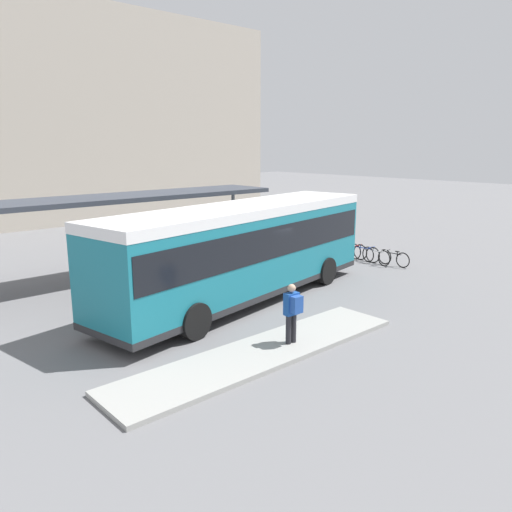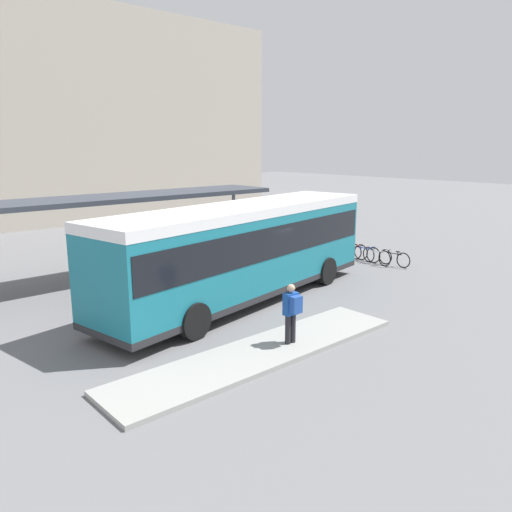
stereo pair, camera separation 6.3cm
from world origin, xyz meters
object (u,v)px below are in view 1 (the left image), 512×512
Objects in this scene: bicycle_red at (351,250)px; bicycle_black at (394,258)px; city_bus at (244,246)px; pedestrian_waiting at (292,310)px; bicycle_white at (376,256)px; potted_planter_near_shelter at (118,277)px; potted_planter_far_side at (193,264)px; bicycle_blue at (363,253)px.

bicycle_black is at bearing -0.40° from bicycle_red.
bicycle_black is at bearing -14.22° from city_bus.
pedestrian_waiting is 0.96× the size of bicycle_white.
potted_planter_near_shelter is (-2.80, 3.51, -1.28)m from city_bus.
potted_planter_near_shelter is at bearing -105.02° from bicycle_red.
potted_planter_near_shelter is (-10.58, 3.37, 0.24)m from bicycle_white.
pedestrian_waiting is at bearing -64.99° from bicycle_red.
bicycle_black is at bearing -67.58° from pedestrian_waiting.
bicycle_white is 8.14m from potted_planter_far_side.
city_bus is at bearing -95.56° from potted_planter_far_side.
potted_planter_near_shelter is (-1.10, 7.42, -0.43)m from pedestrian_waiting.
pedestrian_waiting is at bearing -105.51° from potted_planter_far_side.
bicycle_blue is (0.07, 0.72, 0.01)m from bicycle_white.
city_bus is 6.99× the size of bicycle_white.
bicycle_blue is 1.44× the size of potted_planter_far_side.
bicycle_black is 11.61m from potted_planter_near_shelter.
potted_planter_near_shelter is at bearing -105.40° from bicycle_blue.
pedestrian_waiting reaches higher than potted_planter_near_shelter.
potted_planter_far_side is at bearing 62.67° from bicycle_black.
bicycle_blue is (9.55, 4.77, -0.65)m from pedestrian_waiting.
bicycle_red is 1.46× the size of potted_planter_near_shelter.
pedestrian_waiting reaches higher than bicycle_blue.
potted_planter_far_side is (3.13, -0.10, 0.02)m from potted_planter_near_shelter.
bicycle_white is (9.48, 4.05, -0.67)m from pedestrian_waiting.
bicycle_white is 0.95× the size of bicycle_blue.
bicycle_black is 0.96× the size of bicycle_white.
pedestrian_waiting is at bearing -64.87° from bicycle_blue.
potted_planter_near_shelter reaches higher than bicycle_red.
bicycle_blue is at bearing -18.79° from potted_planter_far_side.
bicycle_blue is at bearing -176.24° from bicycle_white.
potted_planter_near_shelter is at bearing 118.46° from city_bus.
pedestrian_waiting is 1.37× the size of potted_planter_near_shelter.
city_bus is 4.67m from potted_planter_near_shelter.
bicycle_red is 10.87m from potted_planter_near_shelter.
pedestrian_waiting is 10.69m from bicycle_blue.
city_bus is 6.77× the size of bicycle_red.
bicycle_white is at bearing -17.69° from potted_planter_near_shelter.
city_bus is at bearing -85.17° from bicycle_blue.
potted_planter_near_shelter reaches higher than bicycle_black.
bicycle_blue is (-0.21, 1.44, 0.03)m from bicycle_black.
potted_planter_far_side reaches higher than bicycle_blue.
bicycle_red is at bearing 1.22° from city_bus.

